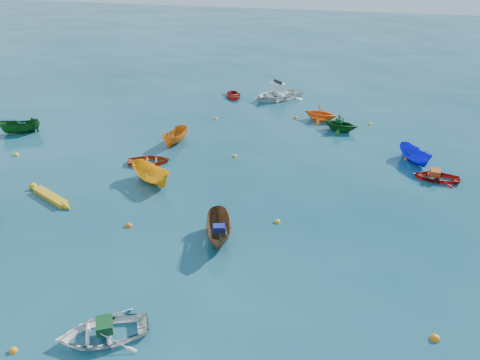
# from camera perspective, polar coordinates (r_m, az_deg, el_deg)

# --- Properties ---
(ground) EXTENTS (160.00, 160.00, 0.00)m
(ground) POSITION_cam_1_polar(r_m,az_deg,el_deg) (23.12, -3.09, -6.44)
(ground) COLOR #093843
(ground) RESTS_ON ground
(dinghy_white_near) EXTENTS (3.96, 3.62, 0.67)m
(dinghy_white_near) POSITION_cam_1_polar(r_m,az_deg,el_deg) (18.60, -16.30, -17.84)
(dinghy_white_near) COLOR white
(dinghy_white_near) RESTS_ON ground
(sampan_brown_mid) EXTENTS (2.08, 3.40, 1.23)m
(sampan_brown_mid) POSITION_cam_1_polar(r_m,az_deg,el_deg) (22.64, -2.55, -7.25)
(sampan_brown_mid) COLOR brown
(sampan_brown_mid) RESTS_ON ground
(sampan_yellow_mid) EXTENTS (3.37, 2.71, 1.24)m
(sampan_yellow_mid) POSITION_cam_1_polar(r_m,az_deg,el_deg) (28.10, -10.61, -0.32)
(sampan_yellow_mid) COLOR #EDA515
(sampan_yellow_mid) RESTS_ON ground
(dinghy_red_nw) EXTENTS (3.16, 2.70, 0.55)m
(dinghy_red_nw) POSITION_cam_1_polar(r_m,az_deg,el_deg) (30.57, -11.01, 2.02)
(dinghy_red_nw) COLOR #BA360F
(dinghy_red_nw) RESTS_ON ground
(sampan_orange_n) EXTENTS (1.53, 3.00, 1.11)m
(sampan_orange_n) POSITION_cam_1_polar(r_m,az_deg,el_deg) (33.30, -7.82, 4.47)
(sampan_orange_n) COLOR #CD6913
(sampan_orange_n) RESTS_ON ground
(dinghy_green_n) EXTENTS (3.06, 2.82, 1.35)m
(dinghy_green_n) POSITION_cam_1_polar(r_m,az_deg,el_deg) (35.99, 12.09, 5.89)
(dinghy_green_n) COLOR #124D17
(dinghy_green_n) RESTS_ON ground
(dinghy_red_ne) EXTENTS (2.72, 2.02, 0.54)m
(dinghy_red_ne) POSITION_cam_1_polar(r_m,az_deg,el_deg) (30.35, 22.73, 0.07)
(dinghy_red_ne) COLOR red
(dinghy_red_ne) RESTS_ON ground
(sampan_blue_far) EXTENTS (2.41, 2.98, 1.10)m
(sampan_blue_far) POSITION_cam_1_polar(r_m,az_deg,el_deg) (32.20, 20.42, 2.07)
(sampan_blue_far) COLOR #1115D8
(sampan_blue_far) RESTS_ON ground
(dinghy_red_far) EXTENTS (2.77, 3.12, 0.54)m
(dinghy_red_far) POSITION_cam_1_polar(r_m,az_deg,el_deg) (42.97, -0.82, 10.06)
(dinghy_red_far) COLOR #A3170D
(dinghy_red_far) RESTS_ON ground
(dinghy_orange_far) EXTENTS (3.06, 2.79, 1.37)m
(dinghy_orange_far) POSITION_cam_1_polar(r_m,az_deg,el_deg) (37.85, 9.74, 7.19)
(dinghy_orange_far) COLOR orange
(dinghy_orange_far) RESTS_ON ground
(sampan_green_far) EXTENTS (3.11, 2.29, 1.13)m
(sampan_green_far) POSITION_cam_1_polar(r_m,az_deg,el_deg) (38.36, -25.14, 5.19)
(sampan_green_far) COLOR #0F4313
(sampan_green_far) RESTS_ON ground
(kayak_yellow) EXTENTS (3.48, 2.04, 0.36)m
(kayak_yellow) POSITION_cam_1_polar(r_m,az_deg,el_deg) (27.96, -22.03, -2.16)
(kayak_yellow) COLOR gold
(kayak_yellow) RESTS_ON ground
(motorboat_white) EXTENTS (5.67, 5.60, 1.56)m
(motorboat_white) POSITION_cam_1_polar(r_m,az_deg,el_deg) (42.74, 4.58, 9.87)
(motorboat_white) COLOR white
(motorboat_white) RESTS_ON ground
(tarp_green_a) EXTENTS (0.86, 0.93, 0.36)m
(tarp_green_a) POSITION_cam_1_polar(r_m,az_deg,el_deg) (18.24, -16.19, -16.65)
(tarp_green_a) COLOR #10411D
(tarp_green_a) RESTS_ON dinghy_white_near
(tarp_blue_a) EXTENTS (0.66, 0.57, 0.27)m
(tarp_blue_a) POSITION_cam_1_polar(r_m,az_deg,el_deg) (22.10, -2.58, -5.86)
(tarp_blue_a) COLOR navy
(tarp_blue_a) RESTS_ON sampan_brown_mid
(tarp_green_b) EXTENTS (0.59, 0.69, 0.29)m
(tarp_green_b) POSITION_cam_1_polar(r_m,az_deg,el_deg) (35.73, 12.07, 7.14)
(tarp_green_b) COLOR #114521
(tarp_green_b) RESTS_ON dinghy_green_n
(tarp_orange_b) EXTENTS (0.58, 0.74, 0.35)m
(tarp_orange_b) POSITION_cam_1_polar(r_m,az_deg,el_deg) (30.15, 22.69, 0.85)
(tarp_orange_b) COLOR #B94113
(tarp_orange_b) RESTS_ON dinghy_red_ne
(buoy_or_a) EXTENTS (0.30, 0.30, 0.30)m
(buoy_or_a) POSITION_cam_1_polar(r_m,az_deg,el_deg) (19.19, -25.90, -18.26)
(buoy_or_a) COLOR orange
(buoy_or_a) RESTS_ON ground
(buoy_ye_a) EXTENTS (0.33, 0.33, 0.33)m
(buoy_ye_a) POSITION_cam_1_polar(r_m,az_deg,el_deg) (23.97, 4.56, -5.15)
(buoy_ye_a) COLOR gold
(buoy_ye_a) RESTS_ON ground
(buoy_or_b) EXTENTS (0.37, 0.37, 0.37)m
(buoy_or_b) POSITION_cam_1_polar(r_m,az_deg,el_deg) (19.18, 22.65, -17.46)
(buoy_or_b) COLOR orange
(buoy_or_b) RESTS_ON ground
(buoy_ye_b) EXTENTS (0.38, 0.38, 0.38)m
(buoy_ye_b) POSITION_cam_1_polar(r_m,az_deg,el_deg) (34.50, -25.60, 2.73)
(buoy_ye_b) COLOR gold
(buoy_ye_b) RESTS_ON ground
(buoy_or_c) EXTENTS (0.35, 0.35, 0.35)m
(buoy_or_c) POSITION_cam_1_polar(r_m,az_deg,el_deg) (24.25, -13.42, -5.48)
(buoy_or_c) COLOR #F05F0D
(buoy_or_c) RESTS_ON ground
(buoy_ye_c) EXTENTS (0.31, 0.31, 0.31)m
(buoy_ye_c) POSITION_cam_1_polar(r_m,az_deg,el_deg) (30.94, -0.65, 2.88)
(buoy_ye_c) COLOR gold
(buoy_ye_c) RESTS_ON ground
(buoy_or_d) EXTENTS (0.32, 0.32, 0.32)m
(buoy_or_d) POSITION_cam_1_polar(r_m,az_deg,el_deg) (32.39, 19.57, 2.37)
(buoy_or_d) COLOR #FF610D
(buoy_or_d) RESTS_ON ground
(buoy_ye_d) EXTENTS (0.32, 0.32, 0.32)m
(buoy_ye_d) POSITION_cam_1_polar(r_m,az_deg,el_deg) (37.60, -2.99, 7.42)
(buoy_ye_d) COLOR yellow
(buoy_ye_d) RESTS_ON ground
(buoy_or_e) EXTENTS (0.31, 0.31, 0.31)m
(buoy_or_e) POSITION_cam_1_polar(r_m,az_deg,el_deg) (37.94, 6.81, 7.45)
(buoy_or_e) COLOR #EB4B0C
(buoy_or_e) RESTS_ON ground
(buoy_ye_e) EXTENTS (0.30, 0.30, 0.30)m
(buoy_ye_e) POSITION_cam_1_polar(r_m,az_deg,el_deg) (37.85, 15.58, 6.56)
(buoy_ye_e) COLOR yellow
(buoy_ye_e) RESTS_ON ground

